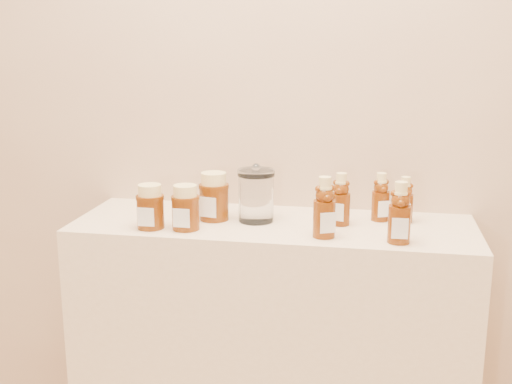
% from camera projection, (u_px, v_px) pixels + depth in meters
% --- Properties ---
extents(wall_back, '(3.50, 0.02, 2.70)m').
position_uv_depth(wall_back, '(284.00, 67.00, 2.01)').
color(wall_back, tan).
rests_on(wall_back, ground).
extents(display_table, '(1.20, 0.40, 0.90)m').
position_uv_depth(display_table, '(272.00, 359.00, 2.03)').
color(display_table, beige).
rests_on(display_table, ground).
extents(bear_bottle_back_left, '(0.07, 0.07, 0.18)m').
position_uv_depth(bear_bottle_back_left, '(341.00, 196.00, 1.89)').
color(bear_bottle_back_left, '#562206').
rests_on(bear_bottle_back_left, display_table).
extents(bear_bottle_back_mid, '(0.07, 0.07, 0.17)m').
position_uv_depth(bear_bottle_back_mid, '(381.00, 194.00, 1.93)').
color(bear_bottle_back_mid, '#562206').
rests_on(bear_bottle_back_mid, display_table).
extents(bear_bottle_back_right, '(0.06, 0.06, 0.16)m').
position_uv_depth(bear_bottle_back_right, '(405.00, 197.00, 1.92)').
color(bear_bottle_back_right, '#562206').
rests_on(bear_bottle_back_right, display_table).
extents(bear_bottle_front_left, '(0.09, 0.09, 0.19)m').
position_uv_depth(bear_bottle_front_left, '(324.00, 203.00, 1.77)').
color(bear_bottle_front_left, '#562206').
rests_on(bear_bottle_front_left, display_table).
extents(bear_bottle_front_right, '(0.07, 0.07, 0.19)m').
position_uv_depth(bear_bottle_front_right, '(400.00, 209.00, 1.72)').
color(bear_bottle_front_right, '#562206').
rests_on(bear_bottle_front_right, display_table).
extents(honey_jar_left, '(0.08, 0.08, 0.13)m').
position_uv_depth(honey_jar_left, '(150.00, 206.00, 1.86)').
color(honey_jar_left, '#562206').
rests_on(honey_jar_left, display_table).
extents(honey_jar_back, '(0.11, 0.11, 0.15)m').
position_uv_depth(honey_jar_back, '(214.00, 196.00, 1.94)').
color(honey_jar_back, '#562206').
rests_on(honey_jar_back, display_table).
extents(honey_jar_front, '(0.09, 0.09, 0.13)m').
position_uv_depth(honey_jar_front, '(185.00, 207.00, 1.85)').
color(honey_jar_front, '#562206').
rests_on(honey_jar_front, display_table).
extents(glass_canister, '(0.15, 0.15, 0.17)m').
position_uv_depth(glass_canister, '(256.00, 193.00, 1.92)').
color(glass_canister, white).
rests_on(glass_canister, display_table).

